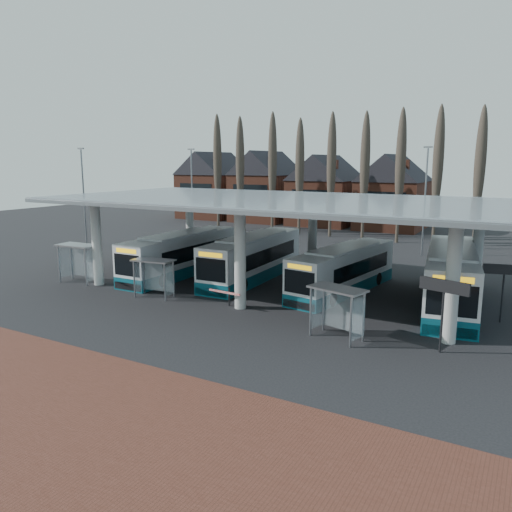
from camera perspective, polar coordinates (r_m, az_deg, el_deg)
The scene contains 18 objects.
ground at distance 28.59m, azimuth -4.41°, elevation -7.18°, with size 140.00×140.00×0.00m, color black.
brick_strip at distance 20.50m, azimuth -24.17°, elevation -15.58°, with size 70.00×10.00×0.03m, color #572E22.
station_canopy at distance 34.28m, azimuth 2.94°, elevation 5.53°, with size 32.00×16.00×6.34m.
poplar_row at distance 57.60m, azimuth 14.35°, elevation 10.40°, with size 45.10×1.10×14.50m.
townhouse_row at distance 73.46m, azimuth 4.53°, elevation 8.48°, with size 36.80×10.30×12.25m.
lamp_post_a at distance 55.69m, azimuth -7.32°, elevation 7.10°, with size 0.80×0.16×10.17m.
lamp_post_b at distance 49.54m, azimuth 18.74°, elevation 6.18°, with size 0.80×0.16×10.17m.
lamp_post_d at distance 55.21m, azimuth -19.09°, elevation 6.57°, with size 0.80×0.16×10.17m.
bus_0 at distance 39.61m, azimuth -8.54°, elevation 0.12°, with size 2.69×12.00×3.33m.
bus_1 at distance 37.76m, azimuth -0.28°, elevation -0.26°, with size 3.11×12.18×3.36m.
bus_2 at distance 34.59m, azimuth 10.01°, elevation -1.63°, with size 3.92×11.46×3.12m.
bus_3 at distance 33.10m, azimuth 21.36°, elevation -2.37°, with size 4.71×13.26×3.61m.
shelter_0 at distance 38.86m, azimuth -19.53°, elevation 0.15°, with size 3.14×1.71×2.84m.
shelter_1 at distance 33.34m, azimuth -11.49°, elevation -1.51°, with size 2.87×1.70×2.52m.
shelter_2 at distance 25.39m, azimuth 9.43°, elevation -5.11°, with size 3.10×2.09×2.63m.
info_sign_0 at distance 24.42m, azimuth 20.68°, elevation -3.84°, with size 2.30×0.73×3.49m.
info_sign_1 at distance 30.39m, azimuth 26.52°, elevation -1.85°, with size 2.17×0.65×3.28m.
barrier at distance 30.48m, azimuth -3.49°, elevation -4.28°, with size 2.31×0.72×1.15m.
Camera 1 is at (15.24, -22.55, 8.78)m, focal length 35.00 mm.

